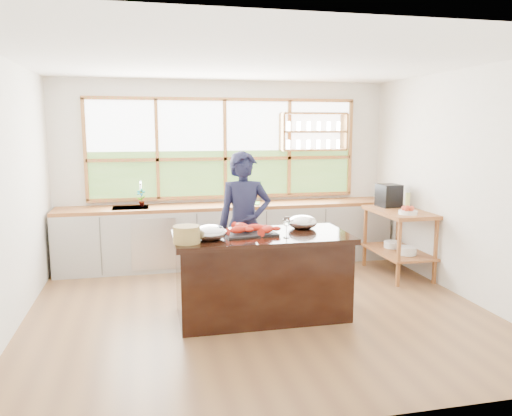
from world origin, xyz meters
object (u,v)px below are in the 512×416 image
object	(u,v)px
espresso_machine	(389,195)
wicker_basket	(187,234)
island	(262,275)
cook	(244,225)

from	to	relation	value
espresso_machine	wicker_basket	distance (m)	3.42
island	espresso_machine	bearing A→B (deg)	33.07
island	espresso_machine	distance (m)	2.68
island	wicker_basket	distance (m)	0.99
cook	island	bearing A→B (deg)	-82.50
island	cook	bearing A→B (deg)	94.38
wicker_basket	espresso_machine	bearing A→B (deg)	28.85
island	wicker_basket	bearing A→B (deg)	-164.41
espresso_machine	cook	bearing A→B (deg)	-166.49
cook	espresso_machine	world-z (taller)	cook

